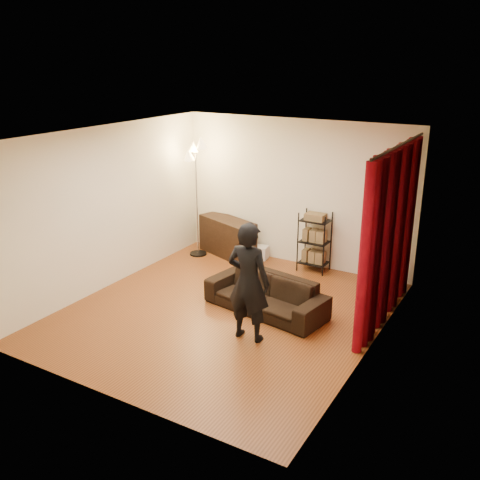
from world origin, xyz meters
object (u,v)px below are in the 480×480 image
Objects in this scene: sofa at (266,294)px; wire_shelf at (314,242)px; person at (248,282)px; storage_boxes at (259,252)px; floor_lamp at (197,200)px; media_cabinet at (228,237)px.

wire_shelf is at bearing 100.11° from sofa.
storage_boxes is at bearing -66.42° from person.
person is 3.47m from floor_lamp.
person reaches higher than storage_boxes.
wire_shelf is at bearing 22.95° from media_cabinet.
floor_lamp is at bearing -45.77° from person.
person is 0.76× the size of floor_lamp.
sofa is 2.57m from media_cabinet.
wire_shelf is 2.40m from floor_lamp.
sofa is 6.14× the size of storage_boxes.
media_cabinet is 1.13× the size of wire_shelf.
storage_boxes is (-1.33, 2.80, -0.71)m from person.
storage_boxes is at bearing 130.45° from sofa.
sofa is 1.04m from person.
storage_boxes is 0.28× the size of wire_shelf.
sofa is 1.13× the size of person.
wire_shelf is at bearing -1.20° from storage_boxes.
person is at bearing -68.73° from sofa.
floor_lamp is (-2.30, -0.38, 0.56)m from wire_shelf.
person is 5.42× the size of storage_boxes.
floor_lamp reaches higher than media_cabinet.
floor_lamp is (-0.51, -0.29, 0.75)m from media_cabinet.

